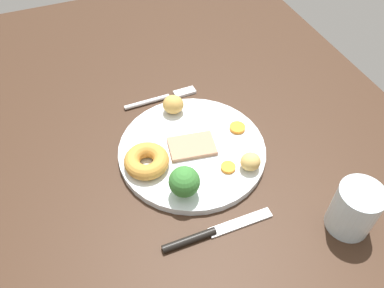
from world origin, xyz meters
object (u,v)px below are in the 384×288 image
Objects in this scene: meat_slice_main at (192,146)px; yorkshire_pudding at (147,161)px; roast_potato_right at (250,162)px; water_glass at (354,209)px; broccoli_floret at (184,182)px; roast_potato_left at (173,104)px; fork at (163,98)px; knife at (210,233)px; carrot_coin_front at (237,128)px; carrot_coin_back at (228,167)px; dinner_plate at (192,150)px.

meat_slice_main is 8.78cm from yorkshire_pudding.
roast_potato_right is 0.40× the size of water_glass.
roast_potato_left is at bearing 165.62° from broccoli_floret.
water_glass is at bearing 57.63° from broccoli_floret.
yorkshire_pudding reaches higher than fork.
meat_slice_main reaches higher than knife.
carrot_coin_front is at bearing 97.10° from yorkshire_pudding.
knife is (17.50, -13.11, -1.27)cm from carrot_coin_front.
carrot_coin_back is at bearing 13.16° from roast_potato_left.
broccoli_floret is 0.30× the size of knife.
meat_slice_main is at bearing -148.96° from carrot_coin_back.
roast_potato_left is at bearing -152.42° from water_glass.
yorkshire_pudding is at bearing -38.33° from roast_potato_left.
carrot_coin_front is (-2.27, 18.24, -1.02)cm from yorkshire_pudding.
knife is (31.99, -3.28, 0.06)cm from fork.
broccoli_floret is at bearing -101.63° from fork.
water_glass is at bearing 17.55° from carrot_coin_front.
roast_potato_left reaches higher than carrot_coin_front.
roast_potato_right reaches higher than knife.
roast_potato_right is 0.19× the size of knife.
roast_potato_left is 1.17× the size of roast_potato_right.
roast_potato_right is 0.23× the size of fork.
carrot_coin_front is (8.81, 9.48, -1.52)cm from roast_potato_left.
meat_slice_main reaches higher than carrot_coin_back.
broccoli_floret reaches higher than knife.
water_glass reaches higher than meat_slice_main.
fork is (-5.67, -0.35, -2.85)cm from roast_potato_left.
roast_potato_right is at bearing 43.97° from meat_slice_main.
roast_potato_right is (6.74, 16.17, 0.23)cm from yorkshire_pudding.
carrot_coin_front is 0.52× the size of broccoli_floret.
meat_slice_main is at bearing -142.73° from water_glass.
yorkshire_pudding is 0.50× the size of fork.
water_glass reaches higher than carrot_coin_front.
water_glass reaches higher than carrot_coin_back.
roast_potato_right is 9.33cm from carrot_coin_front.
fork is at bearing -176.46° from roast_potato_left.
dinner_plate is 28.37cm from water_glass.
knife is 21.82cm from water_glass.
dinner_plate is at bearing 96.84° from yorkshire_pudding.
roast_potato_left reaches higher than dinner_plate.
carrot_coin_front is 21.91cm from knife.
fork is at bearing -155.58° from water_glass.
carrot_coin_back is at bearing 51.88° from knife.
yorkshire_pudding is at bearing 108.52° from knife.
water_glass reaches higher than fork.
dinner_plate is 3.09× the size of water_glass.
carrot_coin_front is 0.34× the size of water_glass.
dinner_plate is 10.55× the size of carrot_coin_back.
roast_potato_left reaches higher than carrot_coin_back.
yorkshire_pudding is 14.14cm from roast_potato_left.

